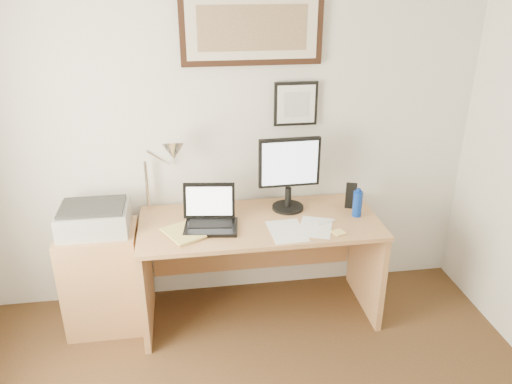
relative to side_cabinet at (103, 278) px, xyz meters
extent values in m
cube|color=silver|center=(0.92, 0.32, 0.89)|extent=(3.50, 0.02, 2.50)
cube|color=#AF7849|center=(0.00, 0.00, 0.00)|extent=(0.50, 0.40, 0.73)
cylinder|color=#0B3095|center=(1.74, -0.07, 0.48)|extent=(0.06, 0.06, 0.18)
cylinder|color=#0B3095|center=(1.74, -0.07, 0.58)|extent=(0.03, 0.03, 0.02)
cube|color=black|center=(1.74, 0.08, 0.47)|extent=(0.09, 0.09, 0.17)
cube|color=white|center=(1.22, -0.22, 0.39)|extent=(0.24, 0.33, 0.00)
cube|color=white|center=(1.42, -0.20, 0.39)|extent=(0.29, 0.34, 0.00)
cube|color=#F5DA74|center=(1.54, -0.30, 0.39)|extent=(0.10, 0.10, 0.01)
cylinder|color=silver|center=(1.50, -0.15, 0.39)|extent=(0.14, 0.06, 0.02)
imported|color=#D2BE63|center=(0.47, -0.22, 0.40)|extent=(0.30, 0.33, 0.02)
cube|color=#AF7849|center=(1.07, -0.05, 0.37)|extent=(1.60, 0.70, 0.03)
cube|color=#AF7849|center=(0.29, -0.05, -0.01)|extent=(0.04, 0.65, 0.72)
cube|color=#AF7849|center=(1.85, -0.05, -0.01)|extent=(0.04, 0.65, 0.72)
cube|color=#AF7849|center=(1.07, 0.28, 0.09)|extent=(1.50, 0.03, 0.55)
cube|color=black|center=(0.74, -0.12, 0.40)|extent=(0.37, 0.28, 0.02)
cube|color=black|center=(0.74, -0.09, 0.41)|extent=(0.29, 0.17, 0.00)
cube|color=black|center=(0.74, 0.02, 0.52)|extent=(0.35, 0.12, 0.23)
cube|color=white|center=(0.74, 0.01, 0.53)|extent=(0.30, 0.09, 0.18)
cylinder|color=black|center=(1.29, 0.11, 0.40)|extent=(0.22, 0.22, 0.02)
cylinder|color=black|center=(1.29, 0.11, 0.48)|extent=(0.04, 0.04, 0.14)
cube|color=black|center=(1.29, 0.10, 0.74)|extent=(0.42, 0.05, 0.34)
cube|color=silver|center=(1.29, 0.08, 0.74)|extent=(0.38, 0.01, 0.30)
cube|color=#A3A3A6|center=(0.00, 0.01, 0.44)|extent=(0.44, 0.34, 0.16)
cube|color=#2B2B2B|center=(0.00, 0.01, 0.54)|extent=(0.40, 0.30, 0.02)
cylinder|color=white|center=(0.33, 0.24, 0.56)|extent=(0.02, 0.02, 0.36)
cylinder|color=white|center=(0.43, 0.18, 0.78)|extent=(0.15, 0.23, 0.19)
cone|color=white|center=(0.53, 0.12, 0.84)|extent=(0.16, 0.18, 0.15)
cube|color=black|center=(1.07, 0.30, 1.58)|extent=(0.92, 0.03, 0.47)
cube|color=beige|center=(1.07, 0.28, 1.58)|extent=(0.84, 0.01, 0.39)
cube|color=brown|center=(1.07, 0.27, 1.58)|extent=(0.70, 0.00, 0.28)
cube|color=black|center=(1.37, 0.30, 1.08)|extent=(0.30, 0.02, 0.30)
cube|color=white|center=(1.37, 0.28, 1.08)|extent=(0.26, 0.00, 0.26)
cube|color=#ADB2B7|center=(1.37, 0.28, 1.08)|extent=(0.17, 0.00, 0.17)
camera|label=1|loc=(0.61, -2.98, 1.91)|focal=35.00mm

